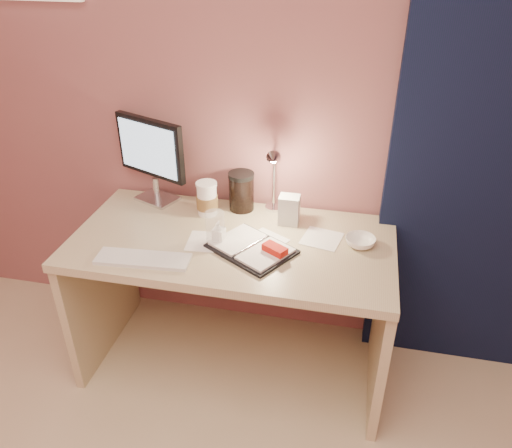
% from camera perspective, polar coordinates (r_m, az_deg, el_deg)
% --- Properties ---
extents(room, '(3.50, 3.50, 3.50)m').
position_cam_1_polar(room, '(2.26, 23.54, 8.53)').
color(room, '#C6B28E').
rests_on(room, ground).
extents(desk, '(1.40, 0.70, 0.73)m').
position_cam_1_polar(desk, '(2.36, -2.17, -5.45)').
color(desk, tan).
rests_on(desk, ground).
extents(monitor, '(0.38, 0.20, 0.42)m').
position_cam_1_polar(monitor, '(2.43, -11.75, 7.99)').
color(monitor, silver).
rests_on(monitor, desk).
extents(keyboard, '(0.39, 0.14, 0.02)m').
position_cam_1_polar(keyboard, '(2.08, -12.78, -3.93)').
color(keyboard, silver).
rests_on(keyboard, desk).
extents(planner, '(0.41, 0.38, 0.05)m').
position_cam_1_polar(planner, '(2.09, -0.30, -2.77)').
color(planner, black).
rests_on(planner, desk).
extents(paper_a, '(0.17, 0.17, 0.00)m').
position_cam_1_polar(paper_a, '(2.16, -5.70, -2.00)').
color(paper_a, white).
rests_on(paper_a, desk).
extents(paper_b, '(0.19, 0.19, 0.00)m').
position_cam_1_polar(paper_b, '(2.19, 7.51, -1.66)').
color(paper_b, white).
rests_on(paper_b, desk).
extents(paper_c, '(0.22, 0.22, 0.00)m').
position_cam_1_polar(paper_c, '(2.15, 0.97, -1.97)').
color(paper_c, white).
rests_on(paper_c, desk).
extents(coffee_cup, '(0.10, 0.10, 0.16)m').
position_cam_1_polar(coffee_cup, '(2.34, -5.61, 2.81)').
color(coffee_cup, white).
rests_on(coffee_cup, desk).
extents(clear_cup, '(0.08, 0.08, 0.14)m').
position_cam_1_polar(clear_cup, '(2.12, -4.69, -0.42)').
color(clear_cup, white).
rests_on(clear_cup, desk).
extents(bowl, '(0.16, 0.16, 0.04)m').
position_cam_1_polar(bowl, '(2.16, 11.84, -2.00)').
color(bowl, white).
rests_on(bowl, desk).
extents(lotion_bottle, '(0.05, 0.06, 0.11)m').
position_cam_1_polar(lotion_bottle, '(2.12, -4.28, -0.98)').
color(lotion_bottle, white).
rests_on(lotion_bottle, desk).
extents(dark_jar, '(0.12, 0.12, 0.17)m').
position_cam_1_polar(dark_jar, '(2.37, -1.67, 3.54)').
color(dark_jar, black).
rests_on(dark_jar, desk).
extents(product_box, '(0.09, 0.07, 0.14)m').
position_cam_1_polar(product_box, '(2.26, 3.80, 1.62)').
color(product_box, '#B9B9B4').
rests_on(product_box, desk).
extents(desk_lamp, '(0.10, 0.22, 0.35)m').
position_cam_1_polar(desk_lamp, '(2.23, 1.39, 5.64)').
color(desk_lamp, silver).
rests_on(desk_lamp, desk).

